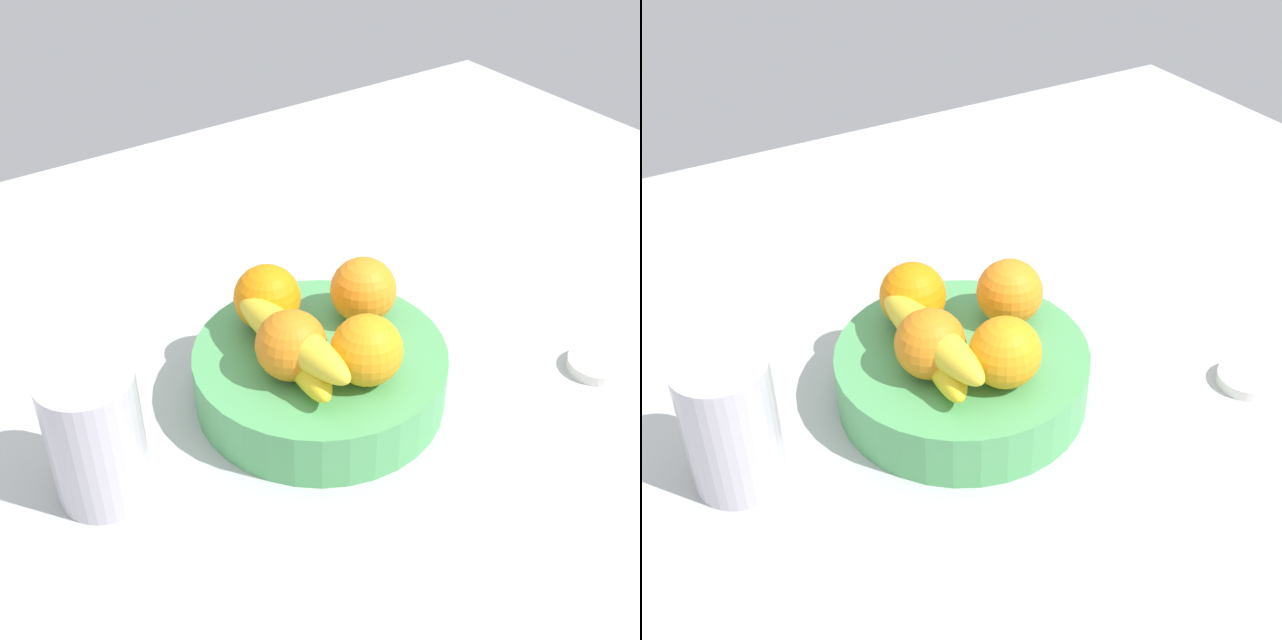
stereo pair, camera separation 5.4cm
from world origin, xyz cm
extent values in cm
cube|color=#B1B6B4|center=(0.00, 0.00, -1.50)|extent=(180.00, 140.00, 3.00)
cylinder|color=#51A45F|center=(3.09, -0.53, 3.14)|extent=(26.81, 26.81, 6.28)
sphere|color=orange|center=(10.34, 1.75, 9.89)|extent=(7.21, 7.21, 7.21)
sphere|color=orange|center=(1.06, 6.42, 9.89)|extent=(7.21, 7.21, 7.21)
sphere|color=orange|center=(-1.33, -1.92, 9.89)|extent=(7.21, 7.21, 7.21)
sphere|color=orange|center=(4.32, -6.78, 9.89)|extent=(7.21, 7.21, 7.21)
ellipsoid|color=yellow|center=(-0.37, -0.96, 8.28)|extent=(8.14, 17.46, 4.00)
ellipsoid|color=yellow|center=(-1.08, -1.75, 10.48)|extent=(5.42, 17.28, 4.00)
cylinder|color=#BBB5C2|center=(-21.37, 0.20, 7.00)|extent=(8.84, 8.84, 14.00)
cylinder|color=white|center=(31.35, -14.48, 0.64)|extent=(6.43, 6.43, 1.28)
camera|label=1|loc=(-35.99, -56.99, 60.67)|focal=47.09mm
camera|label=2|loc=(-31.43, -59.89, 60.67)|focal=47.09mm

